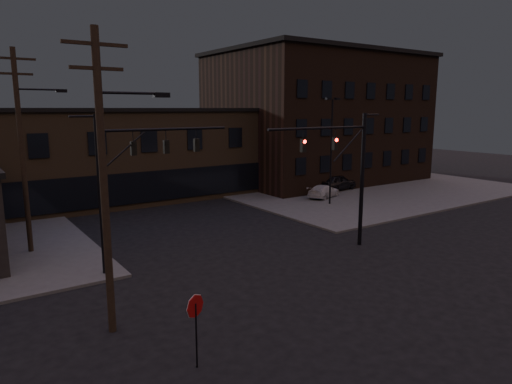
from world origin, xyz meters
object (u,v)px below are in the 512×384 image
at_px(parked_car_lot_a, 336,182).
at_px(parked_car_lot_b, 324,191).
at_px(car_crossing, 190,187).
at_px(stop_sign, 196,314).
at_px(traffic_signal_near, 349,166).
at_px(traffic_signal_far, 126,175).

bearing_deg(parked_car_lot_a, parked_car_lot_b, 109.35).
xyz_separation_m(parked_car_lot_b, car_crossing, (-9.06, 9.27, -0.06)).
bearing_deg(stop_sign, car_crossing, 64.03).
bearing_deg(parked_car_lot_b, traffic_signal_near, 122.71).
xyz_separation_m(traffic_signal_far, parked_car_lot_a, (24.78, 10.47, -4.02)).
height_order(traffic_signal_far, parked_car_lot_b, traffic_signal_far).
xyz_separation_m(traffic_signal_far, car_crossing, (12.22, 17.73, -4.34)).
relative_size(traffic_signal_far, stop_sign, 3.23).
relative_size(parked_car_lot_a, parked_car_lot_b, 1.24).
bearing_deg(stop_sign, traffic_signal_far, 82.68).
xyz_separation_m(stop_sign, parked_car_lot_b, (22.56, 18.44, -1.11)).
distance_m(traffic_signal_near, parked_car_lot_a, 19.29).
relative_size(stop_sign, parked_car_lot_b, 0.62).
relative_size(parked_car_lot_b, car_crossing, 0.99).
height_order(traffic_signal_near, stop_sign, traffic_signal_near).
relative_size(traffic_signal_near, car_crossing, 1.97).
height_order(parked_car_lot_a, car_crossing, parked_car_lot_a).
xyz_separation_m(parked_car_lot_a, car_crossing, (-12.56, 7.26, -0.33)).
xyz_separation_m(traffic_signal_far, stop_sign, (-1.28, -9.99, -3.17)).
distance_m(stop_sign, car_crossing, 30.85).
bearing_deg(parked_car_lot_b, stop_sign, 109.56).
bearing_deg(traffic_signal_far, stop_sign, -97.32).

